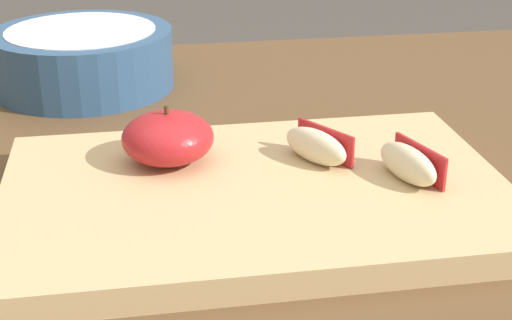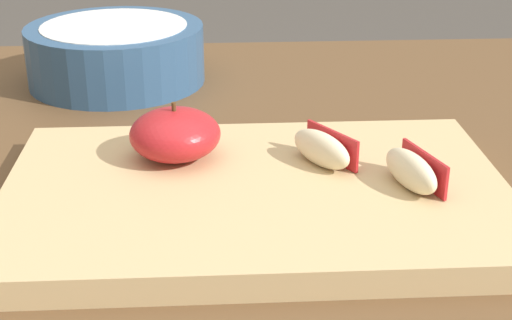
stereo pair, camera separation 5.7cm
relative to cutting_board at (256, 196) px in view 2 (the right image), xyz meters
name	(u,v)px [view 2 (the right image)]	position (x,y,z in m)	size (l,w,h in m)	color
dining_table	(260,266)	(0.01, 0.09, -0.12)	(1.39, 0.78, 0.77)	brown
cutting_board	(256,196)	(0.00, 0.00, 0.00)	(0.39, 0.25, 0.02)	tan
apple_half_skin_up	(175,134)	(-0.06, 0.05, 0.03)	(0.07, 0.07, 0.05)	#B21E23
apple_wedge_middle	(322,149)	(0.06, 0.03, 0.02)	(0.05, 0.06, 0.03)	beige
apple_wedge_front	(412,170)	(0.12, -0.01, 0.02)	(0.04, 0.07, 0.03)	beige
ceramic_fruit_bowl	(116,52)	(-0.14, 0.32, 0.02)	(0.20, 0.20, 0.07)	#2D517A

